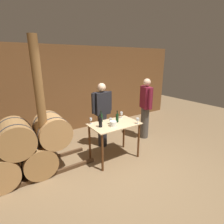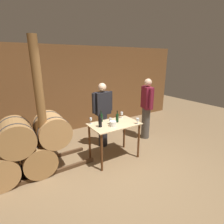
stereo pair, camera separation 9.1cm
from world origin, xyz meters
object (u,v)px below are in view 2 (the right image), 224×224
at_px(wine_bottle_left, 101,118).
at_px(wine_glass_far_side, 138,120).
at_px(wine_bottle_far_left, 100,122).
at_px(wine_glass_near_right, 122,114).
at_px(ice_bucket, 113,124).
at_px(person_visitor_with_scarf, 147,108).
at_px(person_host, 103,114).
at_px(wine_glass_near_center, 111,120).
at_px(wooden_post, 41,112).
at_px(wine_glass_near_left, 91,119).
at_px(wine_bottle_center, 117,118).

xyz_separation_m(wine_bottle_left, wine_glass_far_side, (0.62, -0.57, -0.00)).
distance_m(wine_bottle_far_left, wine_glass_near_right, 0.79).
bearing_deg(ice_bucket, wine_bottle_left, 101.64).
relative_size(wine_bottle_left, ice_bucket, 1.81).
bearing_deg(person_visitor_with_scarf, person_host, 169.38).
height_order(wine_glass_near_center, person_visitor_with_scarf, person_visitor_with_scarf).
relative_size(wooden_post, person_host, 1.57).
bearing_deg(wine_glass_near_right, wine_glass_near_left, 177.76).
bearing_deg(wooden_post, person_host, 17.11).
bearing_deg(ice_bucket, wooden_post, 166.83).
relative_size(wine_bottle_left, wine_bottle_center, 0.97).
xyz_separation_m(wine_glass_near_center, wine_glass_near_right, (0.47, 0.22, 0.01)).
xyz_separation_m(wooden_post, wine_glass_far_side, (1.93, -0.51, -0.37)).
xyz_separation_m(wine_bottle_far_left, wine_glass_far_side, (0.80, -0.29, -0.02)).
bearing_deg(wine_bottle_left, wine_bottle_center, -38.36).
height_order(person_host, person_visitor_with_scarf, person_visitor_with_scarf).
bearing_deg(wine_glass_near_left, person_visitor_with_scarf, 5.53).
relative_size(wine_bottle_far_left, wine_glass_near_left, 2.05).
distance_m(wine_bottle_far_left, wine_glass_near_center, 0.28).
bearing_deg(wine_bottle_left, person_visitor_with_scarf, 6.30).
xyz_separation_m(wine_glass_near_center, person_host, (0.18, 0.68, -0.08)).
height_order(wine_glass_far_side, person_host, person_host).
bearing_deg(wine_bottle_center, wine_glass_near_left, 157.83).
bearing_deg(ice_bucket, person_host, 76.16).
xyz_separation_m(wooden_post, wine_glass_near_right, (1.87, 0.03, -0.35)).
distance_m(wooden_post, wine_glass_near_right, 1.90).
height_order(wooden_post, wine_bottle_center, wooden_post).
xyz_separation_m(wine_bottle_center, person_host, (-0.02, 0.66, -0.08)).
distance_m(wine_bottle_center, wine_glass_far_side, 0.47).
xyz_separation_m(wine_glass_near_left, person_host, (0.55, 0.43, -0.08)).
distance_m(wooden_post, wine_bottle_far_left, 1.20).
bearing_deg(wine_glass_near_center, person_visitor_with_scarf, 16.10).
bearing_deg(wine_glass_near_right, wine_glass_near_center, -154.79).
bearing_deg(wine_glass_near_left, ice_bucket, -47.62).
xyz_separation_m(wine_bottle_left, wine_bottle_center, (0.30, -0.23, 0.01)).
height_order(wine_bottle_far_left, wine_glass_near_center, wine_bottle_far_left).
distance_m(wine_bottle_far_left, wine_bottle_center, 0.48).
bearing_deg(wine_glass_near_center, wine_bottle_left, 111.20).
height_order(wine_glass_near_left, person_visitor_with_scarf, person_visitor_with_scarf).
relative_size(wine_bottle_center, wine_glass_far_side, 2.08).
height_order(wine_glass_near_right, person_visitor_with_scarf, person_visitor_with_scarf).
bearing_deg(wine_bottle_left, wine_glass_near_left, -179.08).
height_order(wine_bottle_far_left, wine_glass_near_left, wine_bottle_far_left).
bearing_deg(wine_glass_near_left, wine_bottle_left, 0.92).
bearing_deg(wine_bottle_center, wine_glass_near_right, 36.16).
xyz_separation_m(wooden_post, wine_bottle_center, (1.60, -0.17, -0.36)).
distance_m(wooden_post, wine_glass_near_left, 1.10).
relative_size(wine_glass_near_left, wine_glass_far_side, 1.07).
height_order(wooden_post, wine_glass_near_left, wooden_post).
bearing_deg(person_host, ice_bucket, -103.84).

